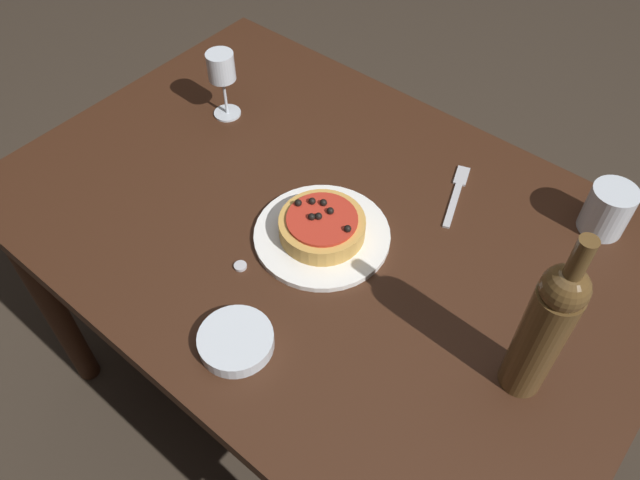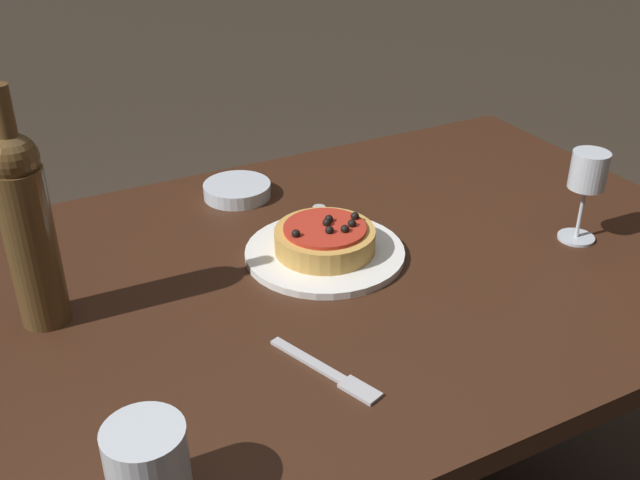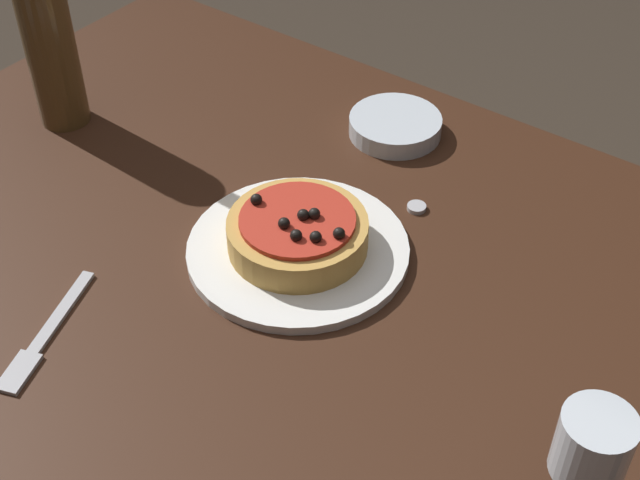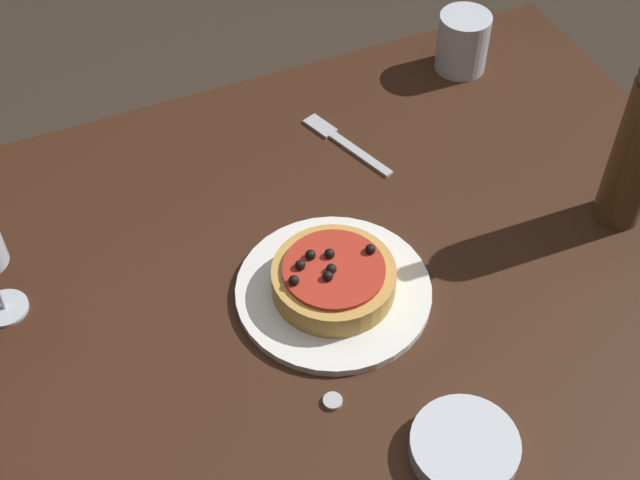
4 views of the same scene
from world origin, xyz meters
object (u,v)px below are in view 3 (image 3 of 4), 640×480
Objects in this scene: fork at (44,337)px; bottle_cap at (417,207)px; wine_bottle at (45,22)px; dining_table at (300,337)px; side_bowl at (395,126)px; wine_glass at (590,453)px; dinner_plate at (298,249)px; pizza at (298,232)px.

fork is 7.35× the size of bottle_cap.
dining_table is at bearing -7.90° from wine_bottle.
bottle_cap is at bearing 13.72° from wine_bottle.
wine_bottle is 2.72× the size of side_bowl.
bottle_cap is (0.21, 0.42, 0.00)m from fork.
wine_glass is 0.86m from wine_bottle.
dining_table is at bearing -51.54° from dinner_plate.
wine_glass is at bearing -43.38° from side_bowl.
pizza is 0.44m from wine_glass.
pizza is 0.30m from fork.
dinner_plate reaches higher than dining_table.
wine_glass reaches higher than bottle_cap.
dining_table is 7.33× the size of fork.
wine_bottle is 0.54m from bottle_cap.
side_bowl is 0.17m from bottle_cap.
dinner_plate is 1.64× the size of wine_glass.
wine_glass is at bearing -20.14° from pizza.
wine_bottle is at bearing -148.06° from side_bowl.
dinner_plate is 0.45m from wine_glass.
pizza is (0.00, -0.00, 0.03)m from dinner_plate.
side_bowl is 0.72× the size of fork.
dining_table is 3.73× the size of wine_bottle.
dinner_plate is 0.17m from bottle_cap.
wine_bottle is (-0.44, 0.03, 0.15)m from dinner_plate.
pizza is 1.29× the size of side_bowl.
side_bowl is 0.55m from fork.
wine_glass is 0.91× the size of fork.
pizza is at bearing -3.83° from wine_bottle.
fork is (-0.14, -0.27, -0.03)m from pizza.
side_bowl is (-0.07, 0.31, 0.11)m from dining_table.
wine_bottle is at bearing -154.64° from fork.
pizza is at bearing -81.35° from side_bowl.
dining_table is 0.34m from side_bowl.
fork is (0.30, -0.30, -0.15)m from wine_bottle.
pizza is at bearing -34.66° from dinner_plate.
bottle_cap is at bearing 65.57° from pizza.
wine_glass is 0.47m from bottle_cap.
dinner_plate is at bearing 133.30° from fork.
wine_bottle is 0.49m from side_bowl.
wine_bottle is (-0.85, 0.18, 0.03)m from wine_glass.
wine_glass reaches higher than side_bowl.
pizza is at bearing 133.26° from fork.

